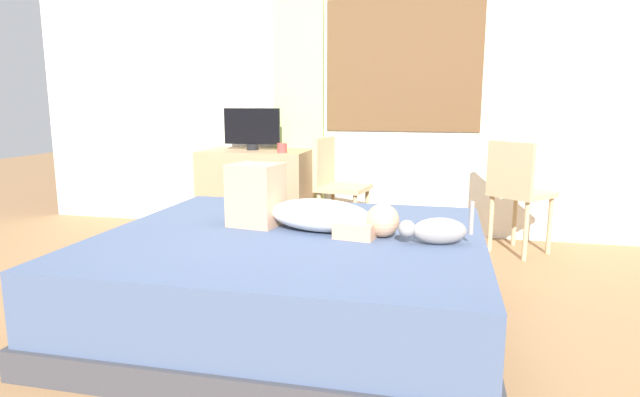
% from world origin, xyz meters
% --- Properties ---
extents(ground_plane, '(16.00, 16.00, 0.00)m').
position_xyz_m(ground_plane, '(0.00, 0.00, 0.00)').
color(ground_plane, olive).
extents(back_wall_with_window, '(6.40, 0.14, 2.90)m').
position_xyz_m(back_wall_with_window, '(0.01, 2.23, 1.45)').
color(back_wall_with_window, silver).
rests_on(back_wall_with_window, ground).
extents(bed, '(2.00, 1.84, 0.47)m').
position_xyz_m(bed, '(-0.12, 0.16, 0.23)').
color(bed, '#38383D').
rests_on(bed, ground).
extents(person_lying, '(0.94, 0.39, 0.34)m').
position_xyz_m(person_lying, '(-0.09, 0.25, 0.59)').
color(person_lying, silver).
rests_on(person_lying, bed).
extents(cat, '(0.35, 0.16, 0.21)m').
position_xyz_m(cat, '(0.61, 0.10, 0.54)').
color(cat, gray).
rests_on(cat, bed).
extents(desk, '(0.90, 0.56, 0.74)m').
position_xyz_m(desk, '(-0.92, 1.83, 0.37)').
color(desk, '#997A56').
rests_on(desk, ground).
extents(tv_monitor, '(0.48, 0.10, 0.35)m').
position_xyz_m(tv_monitor, '(-0.95, 1.83, 0.92)').
color(tv_monitor, black).
rests_on(tv_monitor, desk).
extents(cup, '(0.08, 0.08, 0.08)m').
position_xyz_m(cup, '(-0.63, 1.65, 0.78)').
color(cup, '#B23D38').
rests_on(cup, desk).
extents(chair_by_desk, '(0.44, 0.44, 0.86)m').
position_xyz_m(chair_by_desk, '(-0.21, 1.73, 0.51)').
color(chair_by_desk, tan).
rests_on(chair_by_desk, ground).
extents(chair_spare, '(0.54, 0.54, 0.86)m').
position_xyz_m(chair_spare, '(1.18, 1.71, 0.51)').
color(chair_spare, tan).
rests_on(chair_spare, ground).
extents(curtain_left, '(0.44, 0.06, 2.58)m').
position_xyz_m(curtain_left, '(-0.61, 2.11, 1.29)').
color(curtain_left, '#ADCC75').
rests_on(curtain_left, ground).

